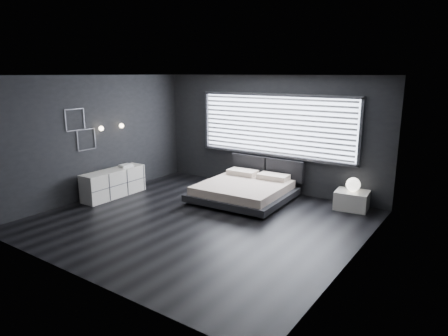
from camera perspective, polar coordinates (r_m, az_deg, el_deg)
The scene contains 12 objects.
room at distance 7.59m, azimuth -3.66°, elevation 2.46°, with size 6.04×6.00×2.80m.
window at distance 9.69m, azimuth 7.25°, elevation 6.01°, with size 4.14×0.09×1.52m.
headboard at distance 9.90m, azimuth 6.09°, elevation 0.08°, with size 1.96×0.16×0.52m.
sconce_near at distance 9.63m, azimuth -17.14°, elevation 5.42°, with size 0.18×0.11×0.11m.
sconce_far at distance 10.00m, azimuth -14.45°, elevation 5.87°, with size 0.18×0.11×0.11m.
wall_art_upper at distance 9.32m, azimuth -20.50°, elevation 6.47°, with size 0.01×0.48×0.48m.
wall_art_lower at distance 9.52m, azimuth -19.05°, elevation 3.86°, with size 0.01×0.48×0.48m.
bed at distance 9.11m, azimuth 2.84°, elevation -3.17°, with size 2.12×2.03×0.52m.
nightstand at distance 8.97m, azimuth 17.78°, elevation -4.38°, with size 0.67×0.56×0.39m, color silver.
orb_lamp at distance 8.88m, azimuth 17.97°, elevation -2.26°, with size 0.30×0.30×0.30m, color white.
dresser at distance 9.73m, azimuth -15.46°, elevation -2.08°, with size 0.47×1.61×0.64m.
book_stack at distance 9.87m, azimuth -13.83°, elevation 0.32°, with size 0.28×0.34×0.06m.
Camera 1 is at (4.64, -5.83, 2.83)m, focal length 32.00 mm.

